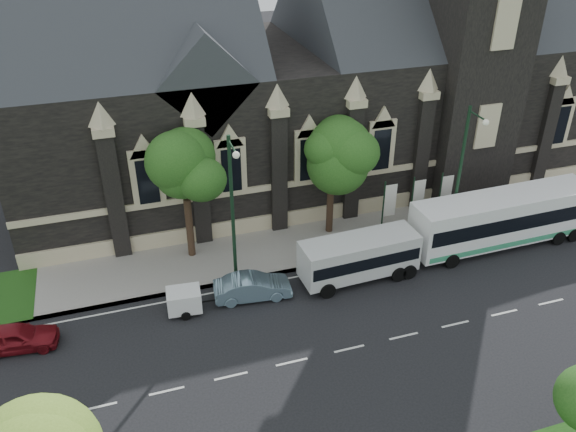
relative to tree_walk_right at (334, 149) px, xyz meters
name	(u,v)px	position (x,y,z in m)	size (l,w,h in m)	color
ground	(349,349)	(-3.21, -10.71, -5.82)	(160.00, 160.00, 0.00)	black
sidewalk	(290,247)	(-3.21, -1.21, -5.74)	(80.00, 5.00, 0.15)	gray
museum	(318,71)	(1.90, 8.07, 2.35)	(40.00, 17.70, 29.90)	black
tree_walk_right	(334,149)	(0.00, 0.00, 0.00)	(4.08, 4.08, 7.80)	black
tree_walk_left	(187,170)	(-9.01, -0.01, -0.08)	(3.91, 3.91, 7.64)	black
street_lamp_near	(462,169)	(6.79, -3.62, -0.71)	(0.36, 1.88, 9.00)	#16321E
street_lamp_mid	(233,204)	(-7.21, -3.62, -0.71)	(0.36, 1.88, 9.00)	#16321E
banner_flag_left	(388,204)	(3.08, -1.71, -3.43)	(0.90, 0.10, 4.00)	#16321E
banner_flag_center	(416,199)	(5.08, -1.71, -3.43)	(0.90, 0.10, 4.00)	#16321E
banner_flag_right	(444,195)	(7.08, -1.71, -3.43)	(0.90, 0.10, 4.00)	#16321E
tour_coach	(503,218)	(9.48, -4.79, -3.92)	(11.99, 2.96, 3.48)	white
shuttle_bus	(360,256)	(-0.40, -5.37, -4.28)	(6.93, 2.70, 2.64)	silver
box_trailer	(184,300)	(-10.49, -5.37, -5.03)	(2.64, 1.55, 1.38)	white
sedan	(253,287)	(-6.70, -5.27, -5.12)	(1.48, 4.25, 1.40)	#7190A3
car_far_red	(16,337)	(-18.80, -5.62, -5.14)	(1.60, 3.97, 1.35)	maroon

